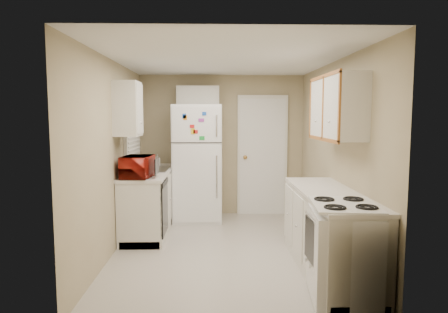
{
  "coord_description": "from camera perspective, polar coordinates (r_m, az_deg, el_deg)",
  "views": [
    {
      "loc": [
        -0.15,
        -4.98,
        1.72
      ],
      "look_at": [
        0.0,
        0.5,
        1.15
      ],
      "focal_mm": 32.0,
      "sensor_mm": 36.0,
      "label": 1
    }
  ],
  "objects": [
    {
      "name": "window_blinds",
      "position": [
        6.15,
        -12.95,
        4.66
      ],
      "size": [
        0.1,
        0.98,
        1.08
      ],
      "primitive_type": "cube",
      "color": "silver",
      "rests_on": "wall_left"
    },
    {
      "name": "wall_right",
      "position": [
        5.24,
        15.63,
        0.03
      ],
      "size": [
        3.8,
        3.8,
        0.0
      ],
      "primitive_type": "plane",
      "color": "tan",
      "rests_on": "floor"
    },
    {
      "name": "cabinet_over_fridge",
      "position": [
        6.74,
        -3.72,
        8.29
      ],
      "size": [
        0.7,
        0.3,
        0.4
      ],
      "primitive_type": "cube",
      "color": "silver",
      "rests_on": "wall_back"
    },
    {
      "name": "left_counter",
      "position": [
        6.09,
        -10.56,
        -6.2
      ],
      "size": [
        0.6,
        1.8,
        0.9
      ],
      "primitive_type": "cube",
      "color": "silver",
      "rests_on": "floor"
    },
    {
      "name": "microwave",
      "position": [
        5.36,
        -12.24,
        -1.38
      ],
      "size": [
        0.54,
        0.33,
        0.34
      ],
      "primitive_type": "imported",
      "rotation": [
        0.0,
        0.0,
        1.48
      ],
      "color": "maroon",
      "rests_on": "left_counter"
    },
    {
      "name": "wall_back",
      "position": [
        6.9,
        -0.31,
        1.6
      ],
      "size": [
        2.8,
        2.8,
        0.0
      ],
      "primitive_type": "plane",
      "color": "tan",
      "rests_on": "floor"
    },
    {
      "name": "stove",
      "position": [
        3.95,
        16.63,
        -13.4
      ],
      "size": [
        0.64,
        0.76,
        0.85
      ],
      "primitive_type": "cube",
      "rotation": [
        0.0,
        0.0,
        -0.11
      ],
      "color": "white",
      "rests_on": "floor"
    },
    {
      "name": "refrigerator",
      "position": [
        6.55,
        -3.81,
        -0.9
      ],
      "size": [
        0.78,
        0.76,
        1.89
      ],
      "primitive_type": "cube",
      "rotation": [
        0.0,
        0.0,
        0.0
      ],
      "color": "white",
      "rests_on": "floor"
    },
    {
      "name": "soap_bottle",
      "position": [
        6.65,
        -9.5,
        -0.37
      ],
      "size": [
        0.1,
        0.1,
        0.18
      ],
      "primitive_type": "imported",
      "rotation": [
        0.0,
        0.0,
        0.26
      ],
      "color": "silver",
      "rests_on": "left_counter"
    },
    {
      "name": "wall_front",
      "position": [
        3.13,
        1.19,
        -3.6
      ],
      "size": [
        2.8,
        2.8,
        0.0
      ],
      "primitive_type": "plane",
      "color": "tan",
      "rests_on": "floor"
    },
    {
      "name": "wall_left",
      "position": [
        5.16,
        -15.57,
        -0.06
      ],
      "size": [
        3.8,
        3.8,
        0.0
      ],
      "primitive_type": "plane",
      "color": "tan",
      "rests_on": "floor"
    },
    {
      "name": "right_counter",
      "position": [
        4.55,
        14.71,
        -10.48
      ],
      "size": [
        0.6,
        2.0,
        0.9
      ],
      "primitive_type": "cube",
      "color": "silver",
      "rests_on": "floor"
    },
    {
      "name": "interior_door",
      "position": [
        6.93,
        5.49,
        0.1
      ],
      "size": [
        0.86,
        0.06,
        2.08
      ],
      "primitive_type": "cube",
      "color": "white",
      "rests_on": "floor"
    },
    {
      "name": "upper_cabinet_right",
      "position": [
        4.7,
        15.88,
        6.69
      ],
      "size": [
        0.3,
        1.2,
        0.7
      ],
      "primitive_type": "cube",
      "color": "silver",
      "rests_on": "wall_right"
    },
    {
      "name": "ceiling",
      "position": [
        5.03,
        0.16,
        13.7
      ],
      "size": [
        3.8,
        3.8,
        0.0
      ],
      "primitive_type": "plane",
      "color": "white",
      "rests_on": "floor"
    },
    {
      "name": "sink",
      "position": [
        6.17,
        -10.42,
        -2.18
      ],
      "size": [
        0.54,
        0.74,
        0.16
      ],
      "primitive_type": "cube",
      "color": "gray",
      "rests_on": "left_counter"
    },
    {
      "name": "floor",
      "position": [
        5.27,
        0.15,
        -13.1
      ],
      "size": [
        3.8,
        3.8,
        0.0
      ],
      "primitive_type": "plane",
      "color": "beige",
      "rests_on": "ground"
    },
    {
      "name": "upper_cabinet_left",
      "position": [
        5.32,
        -13.6,
        6.63
      ],
      "size": [
        0.3,
        0.45,
        0.7
      ],
      "primitive_type": "cube",
      "color": "silver",
      "rests_on": "wall_left"
    },
    {
      "name": "dishwasher",
      "position": [
        5.46,
        -8.53,
        -7.14
      ],
      "size": [
        0.03,
        0.58,
        0.72
      ],
      "primitive_type": "cube",
      "color": "black",
      "rests_on": "floor"
    }
  ]
}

